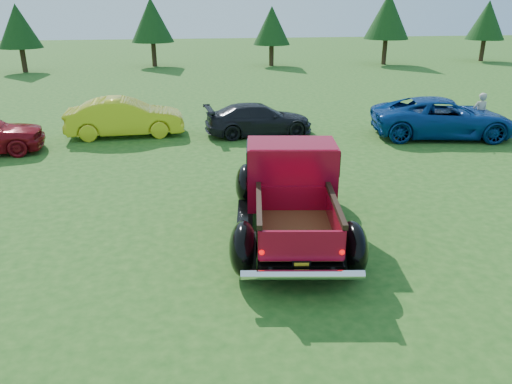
% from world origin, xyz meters
% --- Properties ---
extents(ground, '(120.00, 120.00, 0.00)m').
position_xyz_m(ground, '(0.00, 0.00, 0.00)').
color(ground, '#1F4E16').
rests_on(ground, ground).
extents(tree_west, '(2.94, 2.94, 4.60)m').
position_xyz_m(tree_west, '(-12.00, 29.00, 3.11)').
color(tree_west, '#332114').
rests_on(tree_west, ground).
extents(tree_mid_left, '(3.20, 3.20, 5.00)m').
position_xyz_m(tree_mid_left, '(-3.00, 31.00, 3.38)').
color(tree_mid_left, '#332114').
rests_on(tree_mid_left, ground).
extents(tree_mid_right, '(2.82, 2.82, 4.40)m').
position_xyz_m(tree_mid_right, '(6.00, 30.00, 2.97)').
color(tree_mid_right, '#332114').
rests_on(tree_mid_right, ground).
extents(tree_east, '(3.46, 3.46, 5.40)m').
position_xyz_m(tree_east, '(15.00, 29.50, 3.66)').
color(tree_east, '#332114').
rests_on(tree_east, ground).
extents(tree_far_east, '(3.07, 3.07, 4.80)m').
position_xyz_m(tree_far_east, '(24.00, 30.50, 3.25)').
color(tree_far_east, '#332114').
rests_on(tree_far_east, ground).
extents(pickup_truck, '(3.15, 5.59, 1.98)m').
position_xyz_m(pickup_truck, '(1.15, 0.80, 0.94)').
color(pickup_truck, black).
rests_on(pickup_truck, ground).
extents(show_car_yellow, '(4.38, 1.70, 1.42)m').
position_xyz_m(show_car_yellow, '(-3.25, 9.69, 0.71)').
color(show_car_yellow, yellow).
rests_on(show_car_yellow, ground).
extents(show_car_grey, '(4.19, 1.97, 1.18)m').
position_xyz_m(show_car_grey, '(1.74, 9.12, 0.59)').
color(show_car_grey, black).
rests_on(show_car_grey, ground).
extents(show_car_blue, '(5.56, 3.29, 1.45)m').
position_xyz_m(show_car_blue, '(8.50, 7.78, 0.73)').
color(show_car_blue, navy).
rests_on(show_car_blue, ground).
extents(spectator, '(0.58, 0.39, 1.59)m').
position_xyz_m(spectator, '(10.04, 7.93, 0.79)').
color(spectator, '#B0AB99').
rests_on(spectator, ground).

